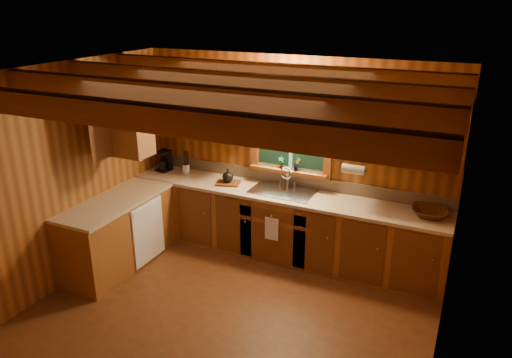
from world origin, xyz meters
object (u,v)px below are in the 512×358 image
object	(u,v)px
sink	(282,195)
cutting_board	(228,183)
coffee_maker	(165,160)
wicker_basket	(430,212)

from	to	relation	value
sink	cutting_board	bearing A→B (deg)	-176.42
coffee_maker	cutting_board	bearing A→B (deg)	3.14
coffee_maker	wicker_basket	world-z (taller)	coffee_maker
sink	coffee_maker	bearing A→B (deg)	177.92
sink	wicker_basket	bearing A→B (deg)	0.68
coffee_maker	cutting_board	size ratio (longest dim) A/B	0.97
coffee_maker	cutting_board	world-z (taller)	coffee_maker
sink	cutting_board	xyz separation A→B (m)	(-0.77, -0.05, 0.06)
sink	cutting_board	world-z (taller)	sink
cutting_board	wicker_basket	distance (m)	2.58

